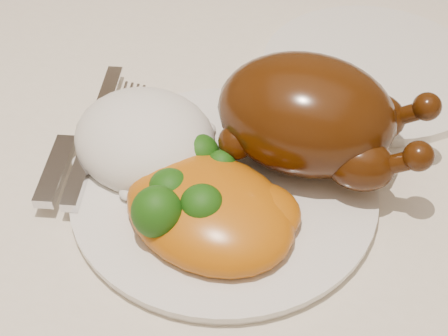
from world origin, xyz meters
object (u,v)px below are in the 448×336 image
(dining_table, at_px, (162,214))
(dinner_plate, at_px, (224,189))
(side_plate, at_px, (373,68))
(roast_chicken, at_px, (311,116))

(dining_table, distance_m, dinner_plate, 0.14)
(side_plate, distance_m, roast_chicken, 0.17)
(dining_table, height_order, roast_chicken, roast_chicken)
(dinner_plate, height_order, roast_chicken, roast_chicken)
(side_plate, bearing_deg, roast_chicken, -103.44)
(roast_chicken, bearing_deg, dinner_plate, -134.92)
(side_plate, bearing_deg, dinner_plate, -114.12)
(dining_table, height_order, dinner_plate, dinner_plate)
(dinner_plate, distance_m, side_plate, 0.23)
(dinner_plate, xyz_separation_m, side_plate, (0.09, 0.21, -0.00))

